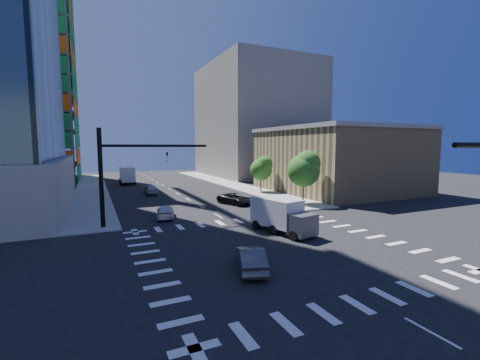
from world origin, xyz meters
TOP-DOWN VIEW (x-y plane):
  - ground at (0.00, 0.00)m, footprint 160.00×160.00m
  - road_markings at (0.00, 0.00)m, footprint 20.00×20.00m
  - sidewalk_ne at (12.50, 40.00)m, footprint 5.00×60.00m
  - sidewalk_nw at (-12.50, 40.00)m, footprint 5.00×60.00m
  - construction_building at (-27.41, 61.93)m, footprint 25.16×34.50m
  - commercial_building at (25.00, 22.00)m, footprint 20.50×22.50m
  - bg_building_ne at (27.00, 55.00)m, footprint 24.00×30.00m
  - signal_mast_nw at (-10.00, 11.50)m, footprint 10.20×0.40m
  - tree_south at (12.63, 13.90)m, footprint 4.16×4.16m
  - tree_north at (12.93, 25.90)m, footprint 3.54×3.52m
  - car_nb_far at (4.50, 17.72)m, footprint 4.06×5.65m
  - car_sb_near at (-5.39, 13.50)m, footprint 2.72×4.74m
  - car_sb_mid at (-3.97, 31.19)m, footprint 1.94×4.47m
  - car_sb_cross at (-3.66, -3.05)m, footprint 2.85×4.59m
  - box_truck_near at (2.68, 3.22)m, footprint 3.61×6.02m
  - box_truck_far at (-5.96, 47.57)m, footprint 2.85×6.49m

SIDE VIEW (x-z plane):
  - ground at x=0.00m, z-range 0.00..0.00m
  - road_markings at x=0.00m, z-range 0.00..0.01m
  - sidewalk_ne at x=12.50m, z-range 0.00..0.15m
  - sidewalk_nw at x=-12.50m, z-range 0.00..0.15m
  - car_sb_near at x=-5.39m, z-range 0.00..1.29m
  - car_sb_cross at x=-3.66m, z-range 0.00..1.43m
  - car_nb_far at x=4.50m, z-range 0.00..1.43m
  - car_sb_mid at x=-3.97m, z-range 0.00..1.50m
  - box_truck_near at x=2.68m, z-range -0.17..2.78m
  - box_truck_far at x=-5.96m, z-range -0.19..3.19m
  - tree_north at x=12.93m, z-range 1.10..6.88m
  - tree_south at x=12.63m, z-range 1.27..8.10m
  - commercial_building at x=25.00m, z-range 0.01..10.61m
  - signal_mast_nw at x=-10.00m, z-range 0.99..9.99m
  - bg_building_ne at x=27.00m, z-range 0.00..28.00m
  - construction_building at x=-27.41m, z-range -10.69..59.91m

